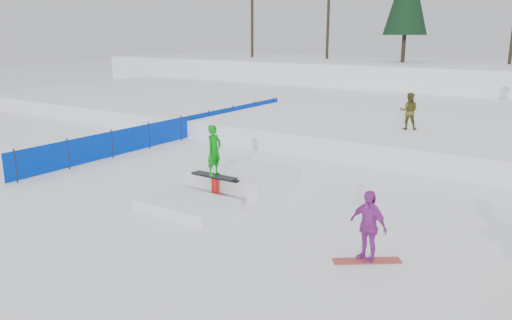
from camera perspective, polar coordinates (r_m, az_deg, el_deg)
The scene contains 8 objects.
ground at distance 13.10m, azimuth -6.74°, elevation -6.17°, with size 120.00×120.00×0.00m, color white.
snow_berm at distance 40.23m, azimuth 22.41°, elevation 8.48°, with size 60.00×14.00×2.40m, color white.
snow_midrise at distance 26.85m, azimuth 16.01°, elevation 4.86°, with size 50.00×18.00×0.80m, color white.
safety_fence at distance 21.90m, azimuth -8.56°, elevation 3.62°, with size 0.05×16.00×1.10m.
walker_olive at distance 20.88m, azimuth 17.07°, elevation 5.37°, with size 0.72×0.56×1.47m, color #484317.
spectator_purple at distance 10.50m, azimuth 12.68°, elevation -7.33°, with size 0.89×0.37×1.51m, color purple.
loose_board_red at distance 10.71m, azimuth 12.56°, elevation -11.19°, with size 1.40×0.28×0.03m, color #A0372F.
jib_rail_feature at distance 14.61m, azimuth -3.30°, elevation -2.65°, with size 2.60×4.40×2.11m.
Camera 1 is at (8.05, -9.27, 4.57)m, focal length 35.00 mm.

